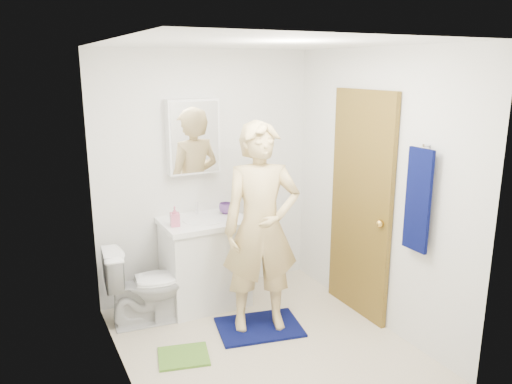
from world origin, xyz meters
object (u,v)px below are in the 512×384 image
vanity_cabinet (205,264)px  toilet (146,285)px  man (261,228)px  toothbrush_cup (226,208)px  medicine_cabinet (193,137)px  towel (418,200)px  soap_dispenser (175,216)px

vanity_cabinet → toilet: bearing=-169.2°
vanity_cabinet → man: man is taller
toothbrush_cup → medicine_cabinet: bearing=152.5°
toilet → man: size_ratio=0.40×
towel → toilet: size_ratio=1.11×
medicine_cabinet → towel: medicine_cabinet is taller
man → vanity_cabinet: bearing=128.9°
toothbrush_cup → man: bearing=-90.1°
medicine_cabinet → soap_dispenser: medicine_cabinet is taller
toilet → soap_dispenser: 0.66m
toilet → towel: bearing=-121.7°
vanity_cabinet → man: size_ratio=0.45×
medicine_cabinet → toilet: (-0.60, -0.34, -1.24)m
medicine_cabinet → towel: bearing=-55.4°
vanity_cabinet → towel: size_ratio=1.00×
vanity_cabinet → soap_dispenser: soap_dispenser is taller
medicine_cabinet → toothbrush_cup: (0.26, -0.14, -0.70)m
man → toilet: bearing=165.0°
vanity_cabinet → medicine_cabinet: (0.00, 0.22, 1.20)m
toilet → toothbrush_cup: (0.87, 0.20, 0.54)m
toothbrush_cup → man: man is taller
medicine_cabinet → soap_dispenser: size_ratio=3.88×
toothbrush_cup → vanity_cabinet: bearing=-161.4°
medicine_cabinet → toothbrush_cup: medicine_cabinet is taller
towel → toilet: bearing=142.5°
vanity_cabinet → toothbrush_cup: (0.26, 0.09, 0.50)m
medicine_cabinet → toilet: size_ratio=0.98×
vanity_cabinet → toilet: 0.62m
toothbrush_cup → man: size_ratio=0.07×
toilet → toothbrush_cup: 1.04m
vanity_cabinet → towel: 2.08m
vanity_cabinet → man: 0.88m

